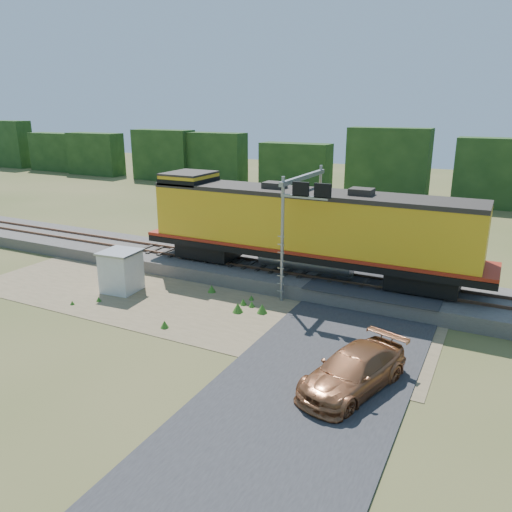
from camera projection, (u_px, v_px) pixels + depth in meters
The scene contains 11 objects.
ground at pixel (212, 313), 25.48m from camera, with size 140.00×140.00×0.00m, color #475123.
ballast at pixel (264, 273), 30.49m from camera, with size 70.00×5.00×0.80m, color slate.
rails at pixel (264, 265), 30.35m from camera, with size 70.00×1.54×0.16m.
dirt_shoulder at pixel (185, 303), 26.77m from camera, with size 26.00×8.00×0.03m, color #8C7754.
road at pixel (350, 333), 23.05m from camera, with size 7.00×66.00×0.86m.
tree_line_north at pixel (387, 171), 57.04m from camera, with size 130.00×3.00×6.50m.
weed_clumps at pixel (158, 301), 27.09m from camera, with size 15.00×6.20×0.56m, color #346C1F, non-canonical shape.
locomotive at pixel (302, 227), 28.54m from camera, with size 20.37×3.11×5.26m.
shed at pixel (121, 271), 28.24m from camera, with size 2.17×2.17×2.38m.
signal_gantry at pixel (304, 202), 27.37m from camera, with size 2.68×6.20×6.76m.
car at pixel (353, 371), 18.46m from camera, with size 2.12×5.20×1.51m, color #A2633C.
Camera 1 is at (12.67, -19.98, 10.14)m, focal length 35.00 mm.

